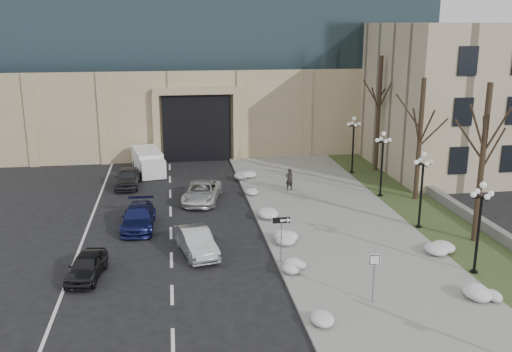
# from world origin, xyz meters

# --- Properties ---
(sidewalk) EXTENTS (9.00, 40.00, 0.12)m
(sidewalk) POSITION_xyz_m (3.50, 14.00, 0.06)
(sidewalk) COLOR #969791
(sidewalk) RESTS_ON ground
(curb) EXTENTS (0.30, 40.00, 0.14)m
(curb) POSITION_xyz_m (-1.00, 14.00, 0.07)
(curb) COLOR #969791
(curb) RESTS_ON ground
(grass_strip) EXTENTS (4.00, 40.00, 0.10)m
(grass_strip) POSITION_xyz_m (10.00, 14.00, 0.05)
(grass_strip) COLOR #334221
(grass_strip) RESTS_ON ground
(stone_wall) EXTENTS (0.50, 30.00, 0.70)m
(stone_wall) POSITION_xyz_m (12.00, 16.00, 0.35)
(stone_wall) COLOR slate
(stone_wall) RESTS_ON ground
(classical_building) EXTENTS (22.00, 18.12, 12.00)m
(classical_building) POSITION_xyz_m (22.00, 27.98, 6.00)
(classical_building) COLOR tan
(classical_building) RESTS_ON ground
(car_a) EXTENTS (1.97, 3.79, 1.23)m
(car_a) POSITION_xyz_m (-10.57, 8.43, 0.62)
(car_a) COLOR black
(car_a) RESTS_ON ground
(car_b) EXTENTS (2.38, 4.45, 1.39)m
(car_b) POSITION_xyz_m (-5.15, 10.61, 0.70)
(car_b) COLOR #B3B8BC
(car_b) RESTS_ON ground
(car_c) EXTENTS (2.09, 4.74, 1.35)m
(car_c) POSITION_xyz_m (-8.42, 15.18, 0.68)
(car_c) COLOR navy
(car_c) RESTS_ON ground
(car_d) EXTENTS (3.28, 5.26, 1.36)m
(car_d) POSITION_xyz_m (-4.31, 19.82, 0.68)
(car_d) COLOR silver
(car_d) RESTS_ON ground
(car_e) EXTENTS (1.80, 4.28, 1.45)m
(car_e) POSITION_xyz_m (-9.65, 24.37, 0.72)
(car_e) COLOR #2C2C30
(car_e) RESTS_ON ground
(pedestrian) EXTENTS (0.68, 0.54, 1.64)m
(pedestrian) POSITION_xyz_m (2.16, 21.29, 0.94)
(pedestrian) COLOR black
(pedestrian) RESTS_ON sidewalk
(box_truck) EXTENTS (2.99, 5.96, 1.81)m
(box_truck) POSITION_xyz_m (-8.23, 28.53, 0.88)
(box_truck) COLOR silver
(box_truck) RESTS_ON ground
(one_way_sign) EXTENTS (0.94, 0.25, 2.53)m
(one_way_sign) POSITION_xyz_m (-0.74, 8.65, 2.09)
(one_way_sign) COLOR slate
(one_way_sign) RESTS_ON ground
(keep_sign) EXTENTS (0.51, 0.17, 2.39)m
(keep_sign) POSITION_xyz_m (2.25, 3.74, 1.76)
(keep_sign) COLOR slate
(keep_sign) RESTS_ON ground
(snow_clump_b) EXTENTS (1.10, 1.60, 0.36)m
(snow_clump_b) POSITION_xyz_m (-0.34, 2.33, 0.30)
(snow_clump_b) COLOR silver
(snow_clump_b) RESTS_ON sidewalk
(snow_clump_c) EXTENTS (1.10, 1.60, 0.36)m
(snow_clump_c) POSITION_xyz_m (-0.58, 7.30, 0.30)
(snow_clump_c) COLOR silver
(snow_clump_c) RESTS_ON sidewalk
(snow_clump_d) EXTENTS (1.10, 1.60, 0.36)m
(snow_clump_d) POSITION_xyz_m (-0.34, 11.40, 0.30)
(snow_clump_d) COLOR silver
(snow_clump_d) RESTS_ON sidewalk
(snow_clump_e) EXTENTS (1.10, 1.60, 0.36)m
(snow_clump_e) POSITION_xyz_m (-0.40, 15.87, 0.30)
(snow_clump_e) COLOR silver
(snow_clump_e) RESTS_ON sidewalk
(snow_clump_f) EXTENTS (1.10, 1.60, 0.36)m
(snow_clump_f) POSITION_xyz_m (-0.38, 21.09, 0.30)
(snow_clump_f) COLOR silver
(snow_clump_f) RESTS_ON sidewalk
(snow_clump_g) EXTENTS (1.10, 1.60, 0.36)m
(snow_clump_g) POSITION_xyz_m (-0.59, 25.06, 0.30)
(snow_clump_g) COLOR silver
(snow_clump_g) RESTS_ON sidewalk
(snow_clump_h) EXTENTS (1.10, 1.60, 0.36)m
(snow_clump_h) POSITION_xyz_m (7.31, 3.00, 0.30)
(snow_clump_h) COLOR silver
(snow_clump_h) RESTS_ON sidewalk
(snow_clump_i) EXTENTS (1.10, 1.60, 0.36)m
(snow_clump_i) POSITION_xyz_m (7.68, 8.78, 0.30)
(snow_clump_i) COLOR silver
(snow_clump_i) RESTS_ON sidewalk
(lamppost_a) EXTENTS (1.18, 1.18, 4.76)m
(lamppost_a) POSITION_xyz_m (8.30, 6.00, 3.07)
(lamppost_a) COLOR black
(lamppost_a) RESTS_ON ground
(lamppost_b) EXTENTS (1.18, 1.18, 4.76)m
(lamppost_b) POSITION_xyz_m (8.30, 12.50, 3.07)
(lamppost_b) COLOR black
(lamppost_b) RESTS_ON ground
(lamppost_c) EXTENTS (1.18, 1.18, 4.76)m
(lamppost_c) POSITION_xyz_m (8.30, 19.00, 3.07)
(lamppost_c) COLOR black
(lamppost_c) RESTS_ON ground
(lamppost_d) EXTENTS (1.18, 1.18, 4.76)m
(lamppost_d) POSITION_xyz_m (8.30, 25.50, 3.07)
(lamppost_d) COLOR black
(lamppost_d) RESTS_ON ground
(tree_near) EXTENTS (3.20, 3.20, 9.00)m
(tree_near) POSITION_xyz_m (10.50, 10.00, 5.83)
(tree_near) COLOR black
(tree_near) RESTS_ON ground
(tree_mid) EXTENTS (3.20, 3.20, 8.50)m
(tree_mid) POSITION_xyz_m (10.50, 18.00, 5.50)
(tree_mid) COLOR black
(tree_mid) RESTS_ON ground
(tree_far) EXTENTS (3.20, 3.20, 9.50)m
(tree_far) POSITION_xyz_m (10.50, 26.00, 6.15)
(tree_far) COLOR black
(tree_far) RESTS_ON ground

